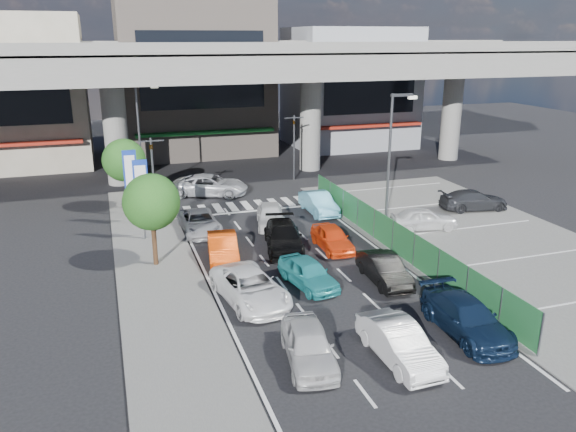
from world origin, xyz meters
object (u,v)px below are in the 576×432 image
object	(u,v)px
street_lamp_left	(141,130)
hatch_black_mid_right	(384,269)
tree_near	(151,202)
kei_truck_front_right	(319,203)
van_white_back_left	(309,345)
taxi_orange_left	(223,248)
traffic_cone	(382,225)
taxi_orange_right	(332,238)
hatch_white_back_mid	(399,343)
traffic_light_right	(294,131)
sedan_black_mid	(283,237)
parked_sedan_white	(424,218)
wagon_silver_front_left	(199,222)
sedan_white_front_mid	(270,215)
sedan_white_mid_left	(250,287)
taxi_teal_mid	(308,273)
parked_sedan_dgrey	(474,200)
traffic_light_left	(152,158)
crossing_wagon_silver	(210,185)
signboard_near	(141,189)
signboard_far	(131,177)
street_lamp_right	(392,149)
tree_far	(124,160)
minivan_navy_back	(466,318)

from	to	relation	value
street_lamp_left	hatch_black_mid_right	xyz separation A→B (m)	(9.37, -19.35, -4.12)
tree_near	kei_truck_front_right	size ratio (longest dim) A/B	1.15
van_white_back_left	taxi_orange_left	bearing A→B (deg)	104.39
kei_truck_front_right	traffic_cone	distance (m)	5.18
street_lamp_left	taxi_orange_right	world-z (taller)	street_lamp_left
tree_near	hatch_white_back_mid	distance (m)	13.97
traffic_light_right	hatch_white_back_mid	distance (m)	27.21
sedan_black_mid	parked_sedan_white	bearing A→B (deg)	14.03
traffic_light_right	wagon_silver_front_left	xyz separation A→B (m)	(-9.50, -10.51, -3.30)
sedan_white_front_mid	traffic_cone	size ratio (longest dim) A/B	5.72
sedan_white_mid_left	taxi_teal_mid	distance (m)	3.06
parked_sedan_dgrey	taxi_orange_right	bearing A→B (deg)	115.99
van_white_back_left	taxi_orange_left	distance (m)	10.41
traffic_light_left	crossing_wagon_silver	bearing A→B (deg)	45.17
parked_sedan_white	sedan_black_mid	bearing A→B (deg)	103.27
taxi_teal_mid	wagon_silver_front_left	size ratio (longest dim) A/B	0.85
signboard_near	taxi_orange_right	bearing A→B (deg)	-25.27
traffic_light_left	kei_truck_front_right	distance (m)	11.00
hatch_white_back_mid	traffic_cone	xyz separation A→B (m)	(5.87, 12.67, -0.28)
signboard_far	parked_sedan_white	xyz separation A→B (m)	(16.42, -6.32, -2.33)
street_lamp_right	crossing_wagon_silver	bearing A→B (deg)	131.09
hatch_black_mid_right	sedan_black_mid	bearing A→B (deg)	122.26
van_white_back_left	traffic_cone	size ratio (longest dim) A/B	5.72
sedan_white_mid_left	wagon_silver_front_left	distance (m)	9.85
street_lamp_right	wagon_silver_front_left	xyz separation A→B (m)	(-11.18, 2.49, -4.14)
tree_near	traffic_cone	bearing A→B (deg)	4.87
traffic_light_left	van_white_back_left	bearing A→B (deg)	-79.40
street_lamp_left	parked_sedan_dgrey	bearing A→B (deg)	-27.96
traffic_light_right	wagon_silver_front_left	bearing A→B (deg)	-132.11
street_lamp_right	kei_truck_front_right	xyz separation A→B (m)	(-3.10, 3.81, -4.08)
van_white_back_left	parked_sedan_dgrey	xyz separation A→B (m)	(16.83, 13.81, 0.03)
taxi_orange_right	parked_sedan_white	world-z (taller)	parked_sedan_white
traffic_light_left	hatch_white_back_mid	bearing A→B (deg)	-71.31
sedan_black_mid	crossing_wagon_silver	bearing A→B (deg)	110.30
tree_far	taxi_orange_right	xyz separation A→B (m)	(10.21, -11.04, -2.74)
tree_near	traffic_cone	size ratio (longest dim) A/B	6.78
van_white_back_left	taxi_orange_right	xyz separation A→B (m)	(5.12, 10.12, -0.04)
wagon_silver_front_left	parked_sedan_white	xyz separation A→B (m)	(12.83, -3.81, 0.11)
sedan_white_front_mid	traffic_light_right	bearing A→B (deg)	77.83
tree_near	minivan_navy_back	bearing A→B (deg)	-44.60
van_white_back_left	sedan_white_mid_left	xyz separation A→B (m)	(-0.75, 5.32, 0.00)
signboard_far	minivan_navy_back	size ratio (longest dim) A/B	0.99
signboard_far	minivan_navy_back	bearing A→B (deg)	-57.11
minivan_navy_back	sedan_white_front_mid	distance (m)	15.33
signboard_far	traffic_cone	xyz separation A→B (m)	(13.88, -5.86, -2.65)
hatch_white_back_mid	taxi_teal_mid	bearing A→B (deg)	96.12
traffic_light_right	crossing_wagon_silver	size ratio (longest dim) A/B	0.95
van_white_back_left	hatch_black_mid_right	size ratio (longest dim) A/B	1.03
tree_far	parked_sedan_white	xyz separation A→B (m)	(16.62, -9.83, -2.65)
taxi_teal_mid	crossing_wagon_silver	xyz separation A→B (m)	(-1.37, 16.97, 0.10)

